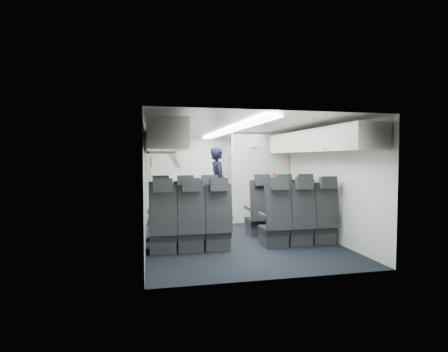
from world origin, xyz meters
name	(u,v)px	position (x,y,z in m)	size (l,w,h in m)	color
cabin_shell	(228,178)	(0.00, 0.00, 1.12)	(3.41, 6.01, 2.16)	black
seat_row_front	(234,216)	(0.00, -0.53, 0.40)	(3.33, 0.56, 1.24)	black
seat_row_mid	(247,225)	(0.00, -1.43, 0.40)	(3.33, 0.56, 1.24)	black
overhead_bin_left_rear	(165,137)	(-1.40, -2.00, 1.86)	(0.53, 1.80, 0.40)	silver
overhead_bin_left_front_open	(158,148)	(-1.44, -0.25, 1.74)	(0.64, 1.70, 0.72)	#9E9E93
overhead_bin_right_rear	(340,139)	(1.40, -2.00, 1.86)	(0.53, 1.80, 0.40)	silver
overhead_bin_right_front	(295,143)	(1.40, -0.25, 1.86)	(0.53, 1.70, 0.40)	silver
bulkhead_partition	(260,178)	(0.98, 0.80, 1.08)	(1.40, 0.15, 2.13)	silver
galley_unit	(239,178)	(0.95, 2.72, 0.95)	(0.85, 0.52, 1.90)	#939399
boarding_door	(148,182)	(-1.64, 1.55, 0.95)	(0.12, 1.27, 1.86)	silver
flight_attendant	(218,183)	(0.09, 1.53, 0.92)	(0.67, 0.44, 1.83)	black
carry_on_bag	(161,144)	(-1.41, -0.67, 1.80)	(0.38, 0.27, 0.23)	black
papers	(226,180)	(0.28, 1.48, 0.99)	(0.21, 0.02, 0.15)	white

